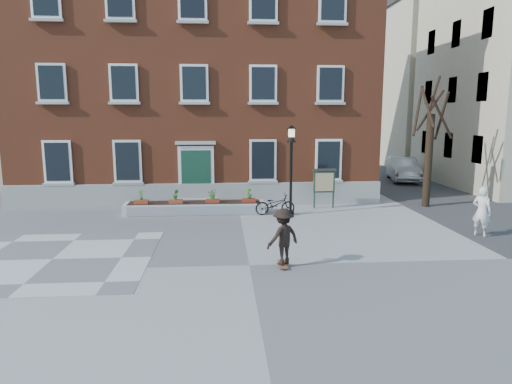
{
  "coord_description": "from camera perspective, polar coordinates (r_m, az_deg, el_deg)",
  "views": [
    {
      "loc": [
        -0.77,
        -12.87,
        4.43
      ],
      "look_at": [
        0.5,
        4.0,
        1.5
      ],
      "focal_mm": 32.0,
      "sensor_mm": 36.0,
      "label": 1
    }
  ],
  "objects": [
    {
      "name": "bystander",
      "position": [
        18.46,
        26.38,
        -2.2
      ],
      "size": [
        0.76,
        0.79,
        1.82
      ],
      "primitive_type": "imported",
      "rotation": [
        0.0,
        0.0,
        2.24
      ],
      "color": "silver",
      "rests_on": "ground"
    },
    {
      "name": "bare_tree",
      "position": [
        23.11,
        20.83,
        5.12
      ],
      "size": [
        1.83,
        1.83,
        6.16
      ],
      "color": "black",
      "rests_on": "ground"
    },
    {
      "name": "notice_board",
      "position": [
        21.6,
        8.52,
        1.28
      ],
      "size": [
        1.1,
        0.16,
        1.87
      ],
      "color": "#1A3526",
      "rests_on": "ground"
    },
    {
      "name": "side_street",
      "position": [
        37.75,
        26.22,
        12.78
      ],
      "size": [
        15.2,
        36.0,
        14.5
      ],
      "color": "#3B3B3E",
      "rests_on": "ground"
    },
    {
      "name": "lamp_post",
      "position": [
        19.77,
        4.42,
        4.31
      ],
      "size": [
        0.4,
        0.4,
        3.93
      ],
      "color": "black",
      "rests_on": "ground"
    },
    {
      "name": "brick_building",
      "position": [
        26.94,
        -7.11,
        13.73
      ],
      "size": [
        18.4,
        10.85,
        12.6
      ],
      "color": "brown",
      "rests_on": "ground"
    },
    {
      "name": "ground",
      "position": [
        13.63,
        -0.85,
        -9.14
      ],
      "size": [
        100.0,
        100.0,
        0.0
      ],
      "primitive_type": "plane",
      "color": "gray",
      "rests_on": "ground"
    },
    {
      "name": "parked_car",
      "position": [
        31.8,
        17.88,
        2.74
      ],
      "size": [
        2.59,
        4.93,
        1.55
      ],
      "primitive_type": "imported",
      "rotation": [
        0.0,
        0.0,
        -0.21
      ],
      "color": "#BABCBF",
      "rests_on": "ground"
    },
    {
      "name": "bicycle",
      "position": [
        20.11,
        2.4,
        -1.56
      ],
      "size": [
        1.8,
        0.73,
        0.92
      ],
      "primitive_type": "imported",
      "rotation": [
        0.0,
        0.0,
        1.64
      ],
      "color": "black",
      "rests_on": "ground"
    },
    {
      "name": "skateboarder",
      "position": [
        13.29,
        3.41,
        -5.6
      ],
      "size": [
        1.23,
        1.07,
        1.73
      ],
      "color": "brown",
      "rests_on": "ground"
    },
    {
      "name": "checker_patch",
      "position": [
        15.47,
        -24.09,
        -7.68
      ],
      "size": [
        6.0,
        6.0,
        0.01
      ],
      "primitive_type": "cube",
      "color": "slate",
      "rests_on": "ground"
    },
    {
      "name": "planter_assembly",
      "position": [
        20.5,
        -7.62,
        -1.87
      ],
      "size": [
        6.2,
        1.12,
        1.15
      ],
      "color": "silver",
      "rests_on": "ground"
    }
  ]
}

